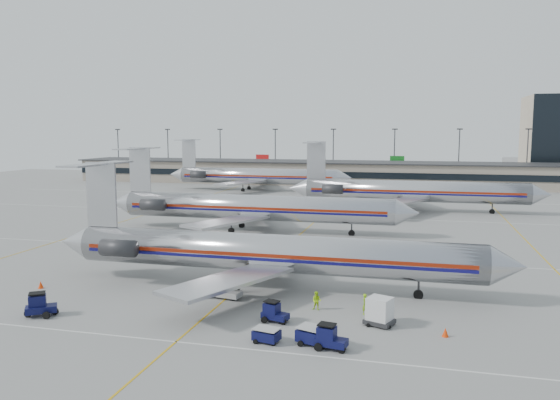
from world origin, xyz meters
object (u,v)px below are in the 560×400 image
(jet_second_row, at_px, (250,207))
(belt_loader, at_px, (223,291))
(jet_foreground, at_px, (262,252))
(tug_center, at_px, (274,312))
(uld_container, at_px, (380,311))

(jet_second_row, height_order, belt_loader, jet_second_row)
(jet_second_row, xyz_separation_m, belt_loader, (7.38, -31.41, -2.95))
(jet_foreground, xyz_separation_m, jet_second_row, (-9.80, 27.43, 0.18))
(belt_loader, bearing_deg, tug_center, -30.23)
(jet_foreground, bearing_deg, uld_container, -33.54)
(tug_center, height_order, uld_container, uld_container)
(tug_center, distance_m, uld_container, 7.94)
(tug_center, bearing_deg, jet_foreground, 127.69)
(tug_center, height_order, belt_loader, belt_loader)
(jet_foreground, distance_m, uld_container, 13.68)
(jet_second_row, height_order, tug_center, jet_second_row)
(belt_loader, bearing_deg, uld_container, -5.17)
(uld_container, relative_size, belt_loader, 0.59)
(jet_foreground, xyz_separation_m, belt_loader, (-2.41, -3.97, -2.76))
(tug_center, bearing_deg, uld_container, 25.81)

